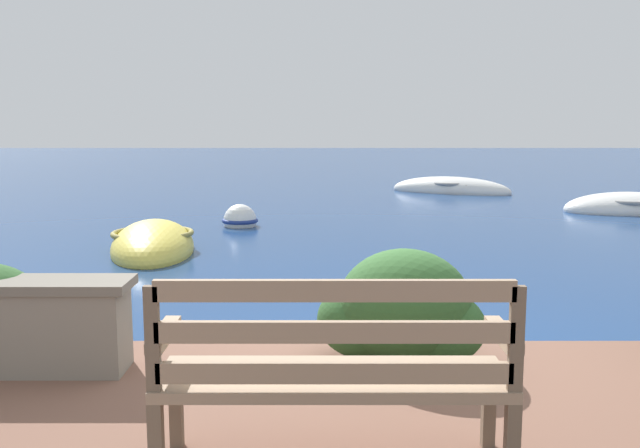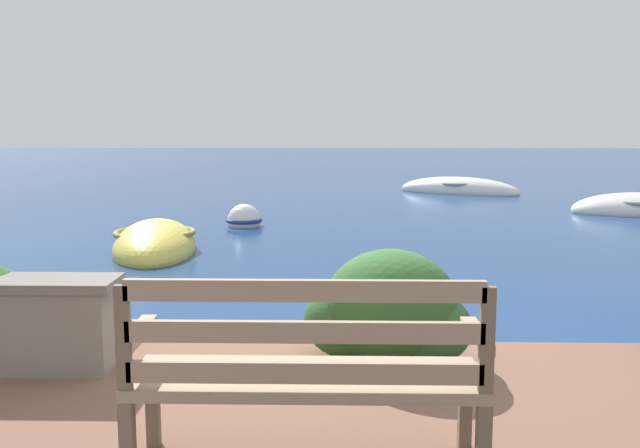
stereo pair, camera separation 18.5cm
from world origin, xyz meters
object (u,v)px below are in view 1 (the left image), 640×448
(mooring_buoy, at_px, (243,221))
(rowboat_mid, at_px, (631,209))
(rowboat_far, at_px, (453,190))
(rowboat_nearest, at_px, (156,247))
(park_bench, at_px, (336,370))

(mooring_buoy, bearing_deg, rowboat_mid, 14.26)
(rowboat_mid, xyz_separation_m, rowboat_far, (-2.78, 3.75, -0.00))
(rowboat_nearest, bearing_deg, rowboat_far, -44.07)
(rowboat_mid, relative_size, mooring_buoy, 4.09)
(rowboat_nearest, bearing_deg, park_bench, -169.61)
(rowboat_nearest, height_order, rowboat_far, rowboat_nearest)
(park_bench, height_order, rowboat_far, park_bench)
(park_bench, height_order, rowboat_nearest, park_bench)
(rowboat_mid, bearing_deg, mooring_buoy, -164.24)
(rowboat_nearest, relative_size, rowboat_mid, 1.04)
(rowboat_nearest, height_order, mooring_buoy, rowboat_nearest)
(rowboat_mid, distance_m, rowboat_far, 4.67)
(park_bench, distance_m, rowboat_mid, 12.33)
(rowboat_mid, relative_size, rowboat_far, 0.81)
(rowboat_mid, distance_m, mooring_buoy, 7.60)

